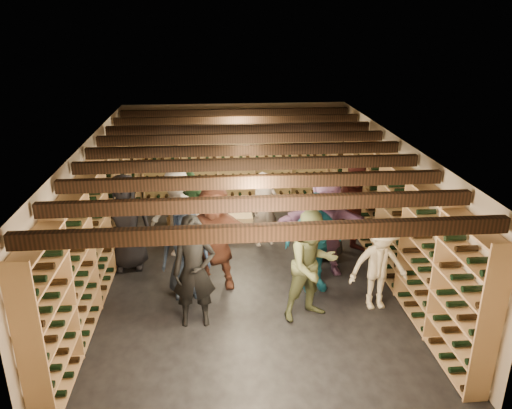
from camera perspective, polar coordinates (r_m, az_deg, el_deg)
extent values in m
plane|color=black|center=(9.49, -1.11, -7.06)|extent=(8.00, 8.00, 0.00)
cube|color=#BEAD94|center=(12.80, -2.35, 6.16)|extent=(5.50, 0.02, 2.40)
cube|color=#BEAD94|center=(5.47, 1.70, -15.55)|extent=(5.50, 0.02, 2.40)
cube|color=#BEAD94|center=(9.25, -18.42, -0.80)|extent=(0.02, 8.00, 2.40)
cube|color=#BEAD94|center=(9.56, 15.52, 0.22)|extent=(0.02, 8.00, 2.40)
cube|color=beige|center=(8.63, -1.22, 7.15)|extent=(5.50, 8.00, 0.01)
cube|color=black|center=(5.37, 1.22, -3.19)|extent=(5.40, 0.12, 0.18)
cube|color=black|center=(6.17, 0.37, 0.11)|extent=(5.40, 0.12, 0.18)
cube|color=black|center=(6.99, -0.28, 2.65)|extent=(5.40, 0.12, 0.18)
cube|color=black|center=(7.83, -0.80, 4.64)|extent=(5.40, 0.12, 0.18)
cube|color=black|center=(8.67, -1.21, 6.25)|extent=(5.40, 0.12, 0.18)
cube|color=black|center=(9.52, -1.56, 7.58)|extent=(5.40, 0.12, 0.18)
cube|color=black|center=(10.37, -1.85, 8.68)|extent=(5.40, 0.12, 0.18)
cube|color=black|center=(11.22, -2.10, 9.62)|extent=(5.40, 0.12, 0.18)
cube|color=black|center=(12.08, -2.31, 10.43)|extent=(5.40, 0.12, 0.18)
cube|color=tan|center=(9.25, -17.25, -1.49)|extent=(0.32, 7.50, 2.15)
cube|color=tan|center=(9.54, 14.43, -0.51)|extent=(0.32, 7.50, 2.15)
cube|color=tan|center=(12.67, -2.31, 5.42)|extent=(4.70, 0.30, 2.15)
cube|color=tan|center=(11.35, -8.67, -1.99)|extent=(0.57, 0.46, 0.17)
cube|color=tan|center=(11.28, -8.72, -1.19)|extent=(0.57, 0.46, 0.17)
cube|color=tan|center=(11.22, -8.77, -0.39)|extent=(0.57, 0.46, 0.17)
cube|color=tan|center=(10.62, -1.71, -3.39)|extent=(0.52, 0.35, 0.17)
cube|color=tan|center=(10.55, -1.72, -2.54)|extent=(0.52, 0.35, 0.17)
cube|color=tan|center=(10.49, -1.73, -1.69)|extent=(0.52, 0.35, 0.17)
cube|color=tan|center=(12.11, -2.35, -0.26)|extent=(0.56, 0.43, 0.17)
imported|color=black|center=(9.40, -14.62, -1.97)|extent=(0.92, 0.64, 1.82)
imported|color=black|center=(7.51, -7.07, -7.64)|extent=(0.66, 0.44, 1.76)
imported|color=#525A36|center=(7.66, 6.45, -6.95)|extent=(1.04, 0.93, 1.78)
imported|color=beige|center=(8.15, 13.88, -6.78)|extent=(0.99, 0.61, 1.50)
imported|color=#1A6887|center=(8.44, 6.59, -4.27)|extent=(1.11, 0.68, 1.76)
imported|color=brown|center=(8.51, -4.77, -3.60)|extent=(1.81, 0.95, 1.86)
imported|color=#23304B|center=(8.33, -8.05, -5.16)|extent=(0.83, 0.57, 1.64)
imported|color=gray|center=(10.08, 1.04, -0.55)|extent=(0.64, 0.51, 1.53)
imported|color=#421715|center=(9.87, 11.41, -0.36)|extent=(1.04, 0.88, 1.89)
imported|color=beige|center=(9.68, -8.95, -1.07)|extent=(1.29, 1.02, 1.75)
imported|color=#2C532F|center=(10.37, -7.43, -0.21)|extent=(0.95, 0.67, 1.50)
imported|color=#875888|center=(9.02, 7.90, -2.34)|extent=(1.79, 0.93, 1.85)
imported|color=#323338|center=(9.56, 8.35, -1.55)|extent=(0.86, 0.60, 1.68)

